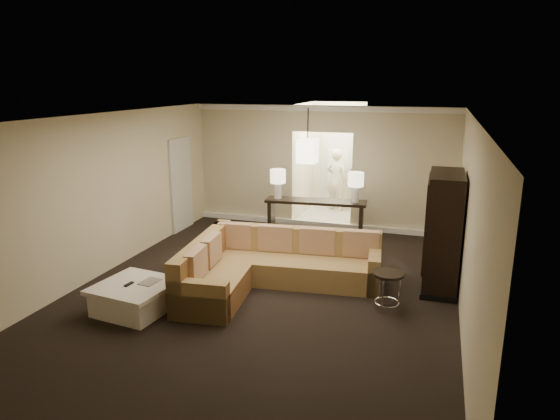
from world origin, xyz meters
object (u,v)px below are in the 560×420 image
(armoire, at_px, (442,233))
(drink_table, at_px, (388,283))
(console_table, at_px, (316,215))
(sectional_sofa, at_px, (268,267))
(coffee_table, at_px, (135,297))
(person, at_px, (337,177))

(armoire, height_order, drink_table, armoire)
(console_table, xyz_separation_m, drink_table, (1.87, -3.11, -0.08))
(sectional_sofa, height_order, armoire, armoire)
(coffee_table, bearing_deg, person, 76.40)
(sectional_sofa, relative_size, person, 1.69)
(coffee_table, distance_m, armoire, 4.94)
(console_table, distance_m, person, 2.52)
(person, bearing_deg, drink_table, 127.21)
(coffee_table, bearing_deg, drink_table, 18.61)
(sectional_sofa, xyz_separation_m, drink_table, (1.98, -0.25, 0.06))
(console_table, bearing_deg, sectional_sofa, -97.56)
(coffee_table, height_order, armoire, armoire)
(coffee_table, xyz_separation_m, console_table, (1.69, 4.31, 0.28))
(sectional_sofa, bearing_deg, drink_table, -13.01)
(sectional_sofa, distance_m, coffee_table, 2.15)
(coffee_table, relative_size, person, 0.65)
(sectional_sofa, bearing_deg, coffee_table, -143.47)
(person, bearing_deg, sectional_sofa, 107.65)
(console_table, relative_size, person, 1.22)
(sectional_sofa, relative_size, armoire, 1.58)
(sectional_sofa, relative_size, console_table, 1.38)
(coffee_table, xyz_separation_m, drink_table, (3.56, 1.20, 0.20))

